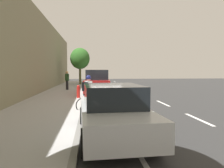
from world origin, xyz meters
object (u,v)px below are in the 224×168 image
fire_hydrant (78,91)px  cyclist_with_backpack (88,89)px  parked_suv_black_nearest (95,77)px  parked_pickup_grey_second (96,79)px  pedestrian_on_phone (67,79)px  street_tree_near_cyclist (80,59)px  parked_sedan_silver_far (112,111)px  parked_suv_red_mid (98,82)px  bicycle_at_curb (93,104)px

fire_hydrant → cyclist_with_backpack: bearing=100.4°
parked_suv_black_nearest → cyclist_with_backpack: (0.83, 20.75, 0.01)m
parked_pickup_grey_second → fire_hydrant: 11.13m
parked_suv_black_nearest → cyclist_with_backpack: 20.77m
parked_suv_black_nearest → pedestrian_on_phone: parked_suv_black_nearest is taller
cyclist_with_backpack → fire_hydrant: (0.67, -3.67, -0.48)m
parked_suv_black_nearest → street_tree_near_cyclist: 4.13m
parked_sedan_silver_far → street_tree_near_cyclist: size_ratio=0.93×
parked_suv_red_mid → cyclist_with_backpack: size_ratio=2.81×
parked_suv_red_mid → street_tree_near_cyclist: size_ratio=1.00×
parked_suv_red_mid → street_tree_near_cyclist: bearing=-80.6°
parked_suv_black_nearest → parked_suv_red_mid: bearing=89.4°
bicycle_at_curb → parked_pickup_grey_second: bearing=-92.1°
parked_suv_black_nearest → cyclist_with_backpack: size_ratio=2.76×
parked_sedan_silver_far → bicycle_at_curb: (0.53, -4.09, -0.39)m
street_tree_near_cyclist → pedestrian_on_phone: (0.83, 8.28, -2.39)m
cyclist_with_backpack → pedestrian_on_phone: size_ratio=0.98×
parked_suv_red_mid → parked_sedan_silver_far: bearing=90.3°
parked_suv_red_mid → pedestrian_on_phone: bearing=-50.0°
parked_suv_black_nearest → fire_hydrant: bearing=85.0°
parked_suv_red_mid → parked_sedan_silver_far: size_ratio=1.07×
cyclist_with_backpack → fire_hydrant: 3.76m
bicycle_at_curb → street_tree_near_cyclist: bearing=-85.5°
bicycle_at_curb → fire_hydrant: fire_hydrant is taller
parked_suv_black_nearest → pedestrian_on_phone: 11.22m
bicycle_at_curb → cyclist_with_backpack: 0.84m
bicycle_at_curb → parked_suv_red_mid: bearing=-93.8°
parked_suv_red_mid → cyclist_with_backpack: bearing=84.0°
parked_pickup_grey_second → parked_suv_red_mid: size_ratio=1.11×
bicycle_at_curb → cyclist_with_backpack: size_ratio=0.92×
parked_suv_black_nearest → parked_sedan_silver_far: parked_suv_black_nearest is taller
parked_suv_red_mid → street_tree_near_cyclist: 11.98m
cyclist_with_backpack → pedestrian_on_phone: bearing=-78.2°
bicycle_at_curb → fire_hydrant: 4.21m
parked_sedan_silver_far → fire_hydrant: parked_sedan_silver_far is taller
bicycle_at_curb → street_tree_near_cyclist: (1.45, -18.62, 3.16)m
parked_suv_red_mid → fire_hydrant: bearing=65.2°
parked_suv_red_mid → pedestrian_on_phone: size_ratio=2.75×
bicycle_at_curb → cyclist_with_backpack: (0.22, -0.44, 0.68)m
street_tree_near_cyclist → fire_hydrant: (-0.56, 14.51, -2.96)m
parked_sedan_silver_far → pedestrian_on_phone: (2.81, -14.44, 0.38)m
street_tree_near_cyclist → fire_hydrant: bearing=92.2°
street_tree_near_cyclist → pedestrian_on_phone: street_tree_near_cyclist is taller
street_tree_near_cyclist → fire_hydrant: street_tree_near_cyclist is taller
parked_suv_red_mid → street_tree_near_cyclist: street_tree_near_cyclist is taller
parked_suv_red_mid → pedestrian_on_phone: 4.29m
parked_pickup_grey_second → parked_sedan_silver_far: 19.23m
parked_suv_red_mid → fire_hydrant: size_ratio=5.72×
parked_pickup_grey_second → bicycle_at_curb: size_ratio=3.40×
street_tree_near_cyclist → parked_suv_red_mid: bearing=99.4°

